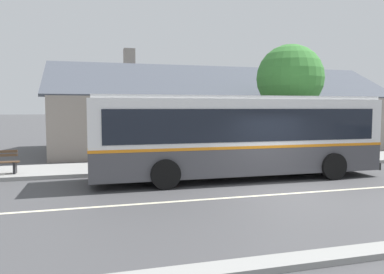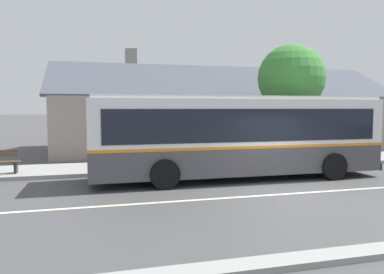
{
  "view_description": "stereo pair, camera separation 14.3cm",
  "coord_description": "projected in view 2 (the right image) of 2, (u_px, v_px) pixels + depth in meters",
  "views": [
    {
      "loc": [
        -6.16,
        -10.25,
        2.68
      ],
      "look_at": [
        -2.34,
        3.31,
        1.58
      ],
      "focal_mm": 35.0,
      "sensor_mm": 36.0,
      "label": 1
    },
    {
      "loc": [
        -6.02,
        -10.28,
        2.68
      ],
      "look_at": [
        -2.34,
        3.31,
        1.58
      ],
      "focal_mm": 35.0,
      "sensor_mm": 36.0,
      "label": 2
    }
  ],
  "objects": [
    {
      "name": "street_tree_primary",
      "position": [
        291.0,
        79.0,
        18.71
      ],
      "size": [
        3.34,
        3.34,
        5.84
      ],
      "color": "#4C3828",
      "rests_on": "ground"
    },
    {
      "name": "transit_bus",
      "position": [
        237.0,
        134.0,
        14.16
      ],
      "size": [
        11.0,
        2.85,
        3.11
      ],
      "color": "#47474C",
      "rests_on": "ground"
    },
    {
      "name": "lane_divider_stripe",
      "position": [
        292.0,
        194.0,
        11.67
      ],
      "size": [
        60.0,
        0.16,
        0.01
      ],
      "primitive_type": "cube",
      "color": "beige",
      "rests_on": "ground"
    },
    {
      "name": "sidewalk_far",
      "position": [
        225.0,
        164.0,
        17.44
      ],
      "size": [
        60.0,
        3.0,
        0.15
      ],
      "primitive_type": "cube",
      "color": "gray",
      "rests_on": "ground"
    },
    {
      "name": "bus_stop_sign",
      "position": [
        337.0,
        130.0,
        17.72
      ],
      "size": [
        0.36,
        0.07,
        2.4
      ],
      "color": "gray",
      "rests_on": "sidewalk_far"
    },
    {
      "name": "ground_plane",
      "position": [
        292.0,
        194.0,
        11.67
      ],
      "size": [
        300.0,
        300.0,
        0.0
      ],
      "primitive_type": "plane",
      "color": "#424244"
    },
    {
      "name": "community_building",
      "position": [
        218.0,
        121.0,
        24.98
      ],
      "size": [
        21.1,
        9.14,
        6.45
      ],
      "color": "gray",
      "rests_on": "ground"
    }
  ]
}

